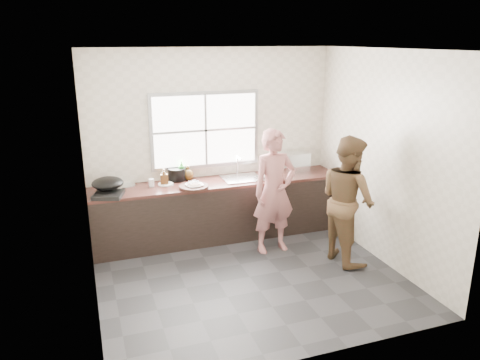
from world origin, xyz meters
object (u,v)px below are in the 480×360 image
object	(u,v)px
bottle_brown_tall	(164,177)
wok	(108,183)
bowl_held	(265,176)
pot_lid_right	(126,185)
person_side	(348,199)
bowl_mince	(194,186)
bottle_brown_short	(188,173)
pot_lid_left	(113,188)
bottle_green	(182,170)
plate_food	(166,184)
bowl_crabs	(274,178)
black_pot	(177,174)
dish_rack	(295,162)
glass_jar	(151,183)
burner	(108,195)
cutting_board	(194,187)
woman	(274,195)

from	to	relation	value
bottle_brown_tall	wok	xyz separation A→B (m)	(-0.76, -0.13, 0.03)
bowl_held	pot_lid_right	bearing A→B (deg)	171.77
person_side	bowl_mince	size ratio (longest dim) A/B	7.08
bottle_brown_short	pot_lid_left	xyz separation A→B (m)	(-1.06, -0.07, -0.09)
bottle_green	pot_lid_left	size ratio (longest dim) A/B	1.07
plate_food	pot_lid_left	xyz separation A→B (m)	(-0.71, 0.08, -0.00)
bottle_brown_short	bowl_held	bearing A→B (deg)	-15.44
plate_food	bottle_brown_short	bearing A→B (deg)	23.02
person_side	bottle_green	distance (m)	2.35
bowl_crabs	pot_lid_left	xyz separation A→B (m)	(-2.22, 0.37, -0.02)
black_pot	bottle_brown_short	size ratio (longest dim) A/B	1.33
person_side	bowl_crabs	size ratio (longest dim) A/B	8.35
black_pot	dish_rack	world-z (taller)	dish_rack
plate_food	pot_lid_left	size ratio (longest dim) A/B	0.78
bowl_held	bottle_brown_tall	xyz separation A→B (m)	(-1.45, 0.16, 0.07)
person_side	pot_lid_left	bearing A→B (deg)	59.10
person_side	pot_lid_left	xyz separation A→B (m)	(-2.81, 1.39, 0.03)
person_side	plate_food	bearing A→B (deg)	53.55
black_pot	wok	distance (m)	1.01
wok	black_pot	bearing A→B (deg)	15.70
bottle_brown_tall	pot_lid_left	world-z (taller)	bottle_brown_tall
pot_lid_left	pot_lid_right	world-z (taller)	same
person_side	glass_jar	bearing A→B (deg)	56.24
plate_food	dish_rack	bearing A→B (deg)	1.31
bottle_brown_short	burner	world-z (taller)	bottle_brown_short
wok	pot_lid_right	size ratio (longest dim) A/B	1.59
black_pot	burner	size ratio (longest dim) A/B	0.71
bottle_green	wok	size ratio (longest dim) A/B	0.71
bottle_brown_tall	cutting_board	bearing A→B (deg)	-41.03
burner	dish_rack	distance (m)	2.82
plate_food	dish_rack	world-z (taller)	dish_rack
cutting_board	glass_jar	distance (m)	0.59
woman	glass_jar	bearing A→B (deg)	149.94
bottle_green	glass_jar	size ratio (longest dim) A/B	2.73
dish_rack	plate_food	bearing A→B (deg)	179.36
dish_rack	bowl_held	bearing A→B (deg)	-163.57
glass_jar	wok	world-z (taller)	wok
bowl_held	bottle_brown_tall	size ratio (longest dim) A/B	0.98
bottle_brown_tall	pot_lid_left	bearing A→B (deg)	174.01
black_pot	wok	size ratio (longest dim) A/B	0.61
bottle_brown_tall	bottle_green	bearing A→B (deg)	26.33
bowl_mince	bottle_brown_short	world-z (taller)	bottle_brown_short
pot_lid_right	glass_jar	bearing A→B (deg)	-25.68
plate_food	bowl_crabs	bearing A→B (deg)	-10.87
bowl_held	black_pot	world-z (taller)	black_pot
woman	black_pot	bearing A→B (deg)	136.99
bowl_mince	plate_food	xyz separation A→B (m)	(-0.34, 0.29, -0.02)
woman	bottle_brown_tall	size ratio (longest dim) A/B	7.53
bottle_brown_tall	pot_lid_right	bearing A→B (deg)	166.22
pot_lid_left	cutting_board	bearing A→B (deg)	-19.82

